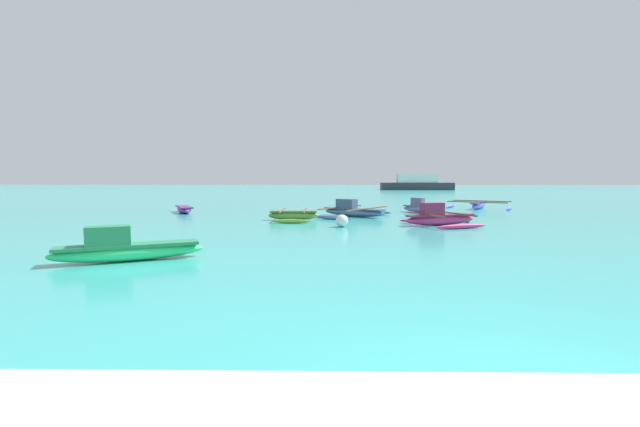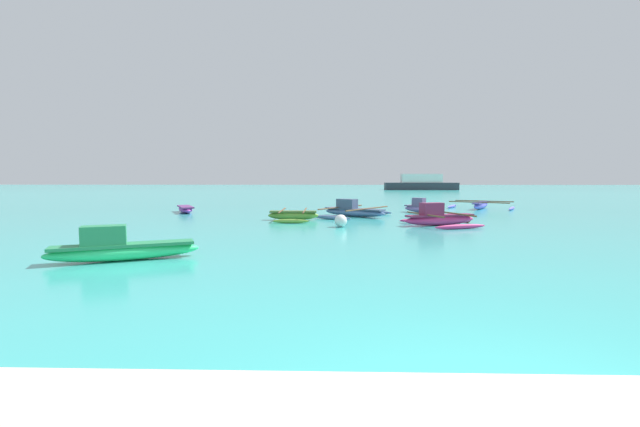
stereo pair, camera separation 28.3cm
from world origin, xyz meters
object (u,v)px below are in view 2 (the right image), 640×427
object	(u,v)px
distant_ferry	(421,183)
moored_boat_3	(293,215)
moored_boat_2	(481,205)
moored_boat_5	(121,248)
moored_boat_1	(439,218)
mooring_buoy_1	(341,221)
moored_boat_4	(353,211)
mooring_buoy_0	(468,219)
moored_boat_6	(185,209)
moored_boat_0	(423,207)

from	to	relation	value
distant_ferry	moored_boat_3	bearing A→B (deg)	-108.10
moored_boat_2	moored_boat_5	world-z (taller)	moored_boat_5
moored_boat_1	mooring_buoy_1	size ratio (longest dim) A/B	6.99
moored_boat_1	moored_boat_5	size ratio (longest dim) A/B	1.04
moored_boat_1	moored_boat_4	bearing A→B (deg)	110.00
moored_boat_1	moored_boat_5	distance (m)	13.09
moored_boat_5	mooring_buoy_1	bearing A→B (deg)	28.70
moored_boat_2	mooring_buoy_0	size ratio (longest dim) A/B	13.53
moored_boat_2	moored_boat_4	world-z (taller)	moored_boat_4
moored_boat_3	moored_boat_6	size ratio (longest dim) A/B	1.16
moored_boat_5	distant_ferry	distance (m)	65.98
moored_boat_4	moored_boat_6	distance (m)	10.22
moored_boat_0	moored_boat_4	distance (m)	5.02
moored_boat_1	moored_boat_2	size ratio (longest dim) A/B	0.81
moored_boat_2	mooring_buoy_0	xyz separation A→B (m)	(-3.72, -9.04, -0.07)
moored_boat_0	moored_boat_4	size ratio (longest dim) A/B	0.45
moored_boat_5	moored_boat_1	bearing A→B (deg)	15.43
mooring_buoy_0	moored_boat_3	bearing A→B (deg)	172.92
moored_boat_1	moored_boat_2	xyz separation A→B (m)	(5.36, 10.19, -0.09)
moored_boat_4	mooring_buoy_1	distance (m)	5.09
moored_boat_4	mooring_buoy_0	size ratio (longest dim) A/B	14.72
moored_boat_0	distant_ferry	distance (m)	48.50
moored_boat_3	moored_boat_5	distance (m)	11.07
moored_boat_6	moored_boat_5	bearing A→B (deg)	-13.07
moored_boat_2	distant_ferry	world-z (taller)	distant_ferry
moored_boat_0	mooring_buoy_1	size ratio (longest dim) A/B	4.22
mooring_buoy_1	distant_ferry	size ratio (longest dim) A/B	0.04
moored_boat_3	distant_ferry	xyz separation A→B (m)	(17.06, 52.20, 0.86)
moored_boat_3	moored_boat_6	bearing A→B (deg)	147.66
moored_boat_0	moored_boat_2	xyz separation A→B (m)	(4.63, 3.33, -0.07)
moored_boat_2	mooring_buoy_0	world-z (taller)	moored_boat_2
distant_ferry	moored_boat_6	bearing A→B (deg)	-116.58
moored_boat_1	moored_boat_5	bearing A→B (deg)	-160.30
moored_boat_0	mooring_buoy_0	xyz separation A→B (m)	(0.90, -5.70, -0.14)
moored_boat_0	mooring_buoy_1	distance (m)	9.15
moored_boat_0	moored_boat_1	size ratio (longest dim) A/B	0.60
mooring_buoy_0	distant_ferry	xyz separation A→B (m)	(8.78, 53.22, 0.92)
moored_boat_5	moored_boat_6	world-z (taller)	moored_boat_5
moored_boat_2	moored_boat_6	bearing A→B (deg)	131.09
moored_boat_1	distant_ferry	distance (m)	55.37
mooring_buoy_1	moored_boat_1	bearing A→B (deg)	9.84
moored_boat_3	moored_boat_4	distance (m)	3.72
moored_boat_4	mooring_buoy_1	xyz separation A→B (m)	(-0.77, -5.03, -0.04)
moored_boat_0	moored_boat_6	xyz separation A→B (m)	(-14.28, -0.38, -0.09)
moored_boat_0	mooring_buoy_0	world-z (taller)	moored_boat_0
mooring_buoy_0	moored_boat_4	bearing A→B (deg)	149.04
moored_boat_2	moored_boat_3	distance (m)	14.43
moored_boat_1	moored_boat_6	bearing A→B (deg)	134.61
moored_boat_0	moored_boat_2	distance (m)	5.70
moored_boat_2	mooring_buoy_1	bearing A→B (deg)	168.42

